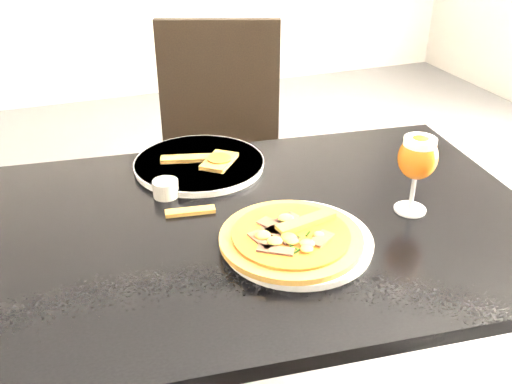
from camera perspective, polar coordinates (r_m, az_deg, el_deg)
name	(u,v)px	position (r m, az deg, el deg)	size (l,w,h in m)	color
dining_table	(261,255)	(1.26, 0.47, -6.27)	(1.28, 0.93, 0.75)	black
chair_far	(219,154)	(2.01, -3.69, 3.83)	(0.57, 0.57, 0.97)	black
plate_main	(297,241)	(1.13, 4.13, -4.95)	(0.30, 0.30, 0.02)	white
pizza	(291,237)	(1.11, 3.57, -4.47)	(0.28, 0.28, 0.03)	#975924
plate_second	(199,164)	(1.43, -5.69, 2.81)	(0.32, 0.32, 0.02)	white
crust_scraps	(208,160)	(1.42, -4.81, 3.21)	(0.20, 0.13, 0.01)	#975924
loose_crust	(190,211)	(1.24, -6.59, -1.93)	(0.11, 0.02, 0.01)	#975924
sauce_cup	(166,188)	(1.31, -9.03, 0.41)	(0.06, 0.06, 0.04)	beige
beer_glass	(418,158)	(1.23, 15.87, 3.28)	(0.08, 0.08, 0.18)	#B5BABF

